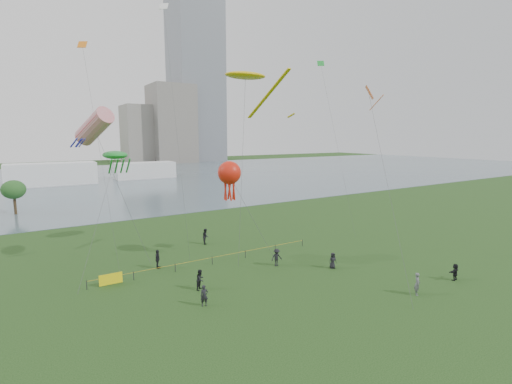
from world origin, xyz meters
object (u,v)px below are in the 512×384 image
kite_stingray (246,76)px  fence (154,271)px  kite_flyer (417,284)px  kite_octopus (229,173)px

kite_stingray → fence: bearing=-161.5°
kite_flyer → kite_stingray: bearing=69.0°
fence → kite_flyer: 23.63m
kite_stingray → kite_octopus: (-2.44, -0.60, -10.08)m
fence → kite_stingray: bearing=5.5°
fence → kite_octopus: bearing=3.1°
kite_flyer → fence: bearing=95.6°
fence → kite_stingray: (10.94, 1.06, 18.89)m
fence → kite_stingray: 21.85m
fence → kite_flyer: bearing=-42.3°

